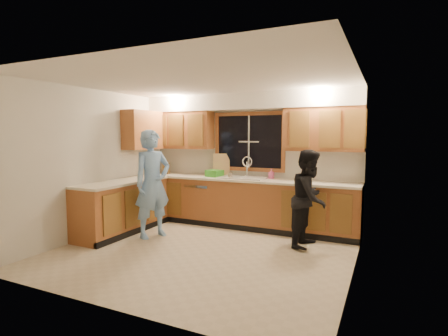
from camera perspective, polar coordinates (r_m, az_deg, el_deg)
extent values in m
plane|color=beige|center=(5.34, -3.57, -13.47)|extent=(4.20, 4.20, 0.00)
plane|color=white|center=(5.11, -3.73, 14.10)|extent=(4.20, 4.20, 0.00)
plane|color=beige|center=(6.80, 4.11, 1.35)|extent=(4.20, 0.00, 4.20)
plane|color=beige|center=(6.36, -20.46, 0.76)|extent=(0.00, 3.80, 3.80)
plane|color=beige|center=(4.46, 20.69, -1.05)|extent=(0.00, 3.80, 3.80)
cube|color=#A05B2E|center=(6.63, 3.12, -5.81)|extent=(4.20, 0.60, 0.88)
cube|color=#A05B2E|center=(6.51, -16.16, -6.21)|extent=(0.60, 1.90, 0.88)
cube|color=beige|center=(6.54, 3.09, -1.88)|extent=(4.20, 0.63, 0.04)
cube|color=beige|center=(6.43, -16.16, -2.20)|extent=(0.63, 1.90, 0.04)
cube|color=#A05B2E|center=(7.27, -6.93, 6.12)|extent=(1.35, 0.33, 0.75)
cube|color=#A05B2E|center=(6.24, 15.95, 6.10)|extent=(1.35, 0.33, 0.75)
cube|color=#A05B2E|center=(7.07, -13.13, 6.05)|extent=(0.33, 0.90, 0.75)
cube|color=white|center=(6.65, 3.62, 10.76)|extent=(4.20, 0.35, 0.30)
cube|color=black|center=(6.78, 4.12, 4.31)|extent=(1.30, 0.01, 1.00)
cube|color=#A05B2E|center=(6.78, 4.11, 8.83)|extent=(1.44, 0.03, 0.07)
cube|color=#A05B2E|center=(6.80, 4.05, -0.21)|extent=(1.44, 0.03, 0.07)
cube|color=#A05B2E|center=(7.04, -1.13, 4.36)|extent=(0.07, 0.03, 1.00)
cube|color=#A05B2E|center=(6.55, 9.70, 4.21)|extent=(0.07, 0.03, 1.00)
cube|color=silver|center=(6.55, 3.15, -1.60)|extent=(0.86, 0.52, 0.03)
cube|color=silver|center=(6.64, 1.46, -2.28)|extent=(0.38, 0.42, 0.18)
cube|color=silver|center=(6.48, 4.86, -2.48)|extent=(0.38, 0.42, 0.18)
cylinder|color=white|center=(6.72, 3.79, -0.14)|extent=(0.04, 0.04, 0.28)
torus|color=white|center=(6.71, 3.80, 1.05)|extent=(0.21, 0.03, 0.21)
cube|color=white|center=(6.98, -3.42, -5.49)|extent=(0.60, 0.56, 0.82)
cube|color=white|center=(6.11, -19.72, -6.98)|extent=(0.58, 0.75, 0.90)
imported|color=#74A3DC|center=(6.01, -11.58, -2.53)|extent=(0.66, 0.78, 1.82)
imported|color=black|center=(5.56, 13.79, -4.84)|extent=(0.64, 0.79, 1.51)
cube|color=brown|center=(7.40, -9.41, -0.04)|extent=(0.15, 0.13, 0.23)
cube|color=tan|center=(6.95, -0.44, 0.56)|extent=(0.35, 0.23, 0.44)
cube|color=green|center=(6.81, -1.57, -0.87)|extent=(0.32, 0.31, 0.13)
imported|color=pink|center=(6.54, 7.74, -0.93)|extent=(0.09, 0.09, 0.18)
imported|color=silver|center=(6.22, 13.19, -1.96)|extent=(0.23, 0.23, 0.05)
cylinder|color=beige|center=(6.46, 0.95, -1.26)|extent=(0.08, 0.08, 0.12)
cylinder|color=beige|center=(6.49, 1.10, -1.20)|extent=(0.09, 0.09, 0.12)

